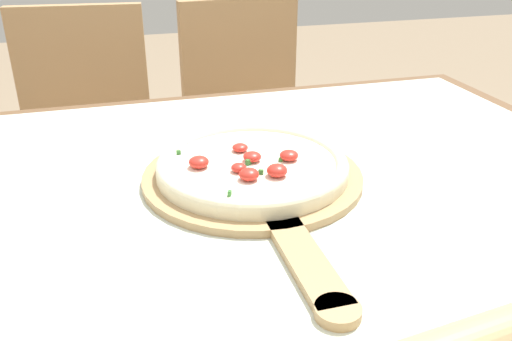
{
  "coord_description": "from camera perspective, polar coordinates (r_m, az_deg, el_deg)",
  "views": [
    {
      "loc": [
        -0.2,
        -0.67,
        1.14
      ],
      "look_at": [
        -0.0,
        0.03,
        0.79
      ],
      "focal_mm": 38.0,
      "sensor_mm": 36.0,
      "label": 1
    }
  ],
  "objects": [
    {
      "name": "chair_right",
      "position": [
        1.74,
        -0.72,
        4.91
      ],
      "size": [
        0.43,
        0.43,
        0.9
      ],
      "rotation": [
        0.0,
        0.0,
        0.08
      ],
      "color": "tan",
      "rests_on": "ground_plane"
    },
    {
      "name": "dining_table",
      "position": [
        0.85,
        0.72,
        -9.16
      ],
      "size": [
        1.28,
        1.04,
        0.76
      ],
      "color": "brown",
      "rests_on": "ground_plane"
    },
    {
      "name": "pizza",
      "position": [
        0.83,
        -0.57,
        0.54
      ],
      "size": [
        0.29,
        0.29,
        0.04
      ],
      "color": "beige",
      "rests_on": "pizza_peel"
    },
    {
      "name": "chair_left",
      "position": [
        1.69,
        -17.34,
        3.04
      ],
      "size": [
        0.44,
        0.44,
        0.9
      ],
      "rotation": [
        0.0,
        0.0,
        -0.1
      ],
      "color": "tan",
      "rests_on": "ground_plane"
    },
    {
      "name": "towel_cloth",
      "position": [
        0.79,
        0.76,
        -2.94
      ],
      "size": [
        1.2,
        0.96,
        0.0
      ],
      "color": "silver",
      "rests_on": "dining_table"
    },
    {
      "name": "pizza_peel",
      "position": [
        0.82,
        -0.16,
        -1.28
      ],
      "size": [
        0.34,
        0.52,
        0.01
      ],
      "color": "tan",
      "rests_on": "towel_cloth"
    }
  ]
}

